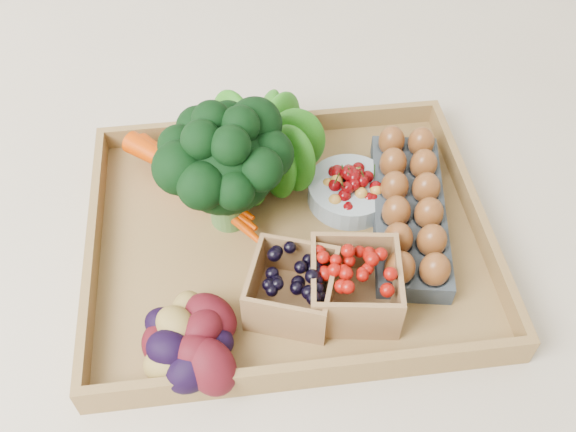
{
  "coord_description": "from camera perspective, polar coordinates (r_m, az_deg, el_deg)",
  "views": [
    {
      "loc": [
        -0.07,
        -0.56,
        0.73
      ],
      "look_at": [
        0.0,
        0.0,
        0.06
      ],
      "focal_mm": 40.0,
      "sensor_mm": 36.0,
      "label": 1
    }
  ],
  "objects": [
    {
      "name": "punnet_blackberry",
      "position": [
        0.82,
        0.34,
        -6.43
      ],
      "size": [
        0.13,
        0.13,
        0.07
      ],
      "primitive_type": "cube",
      "rotation": [
        0.0,
        0.0,
        -0.34
      ],
      "color": "black",
      "rests_on": "tray"
    },
    {
      "name": "carrots",
      "position": [
        0.95,
        -8.33,
        3.1
      ],
      "size": [
        0.23,
        0.17,
        0.06
      ],
      "primitive_type": null,
      "color": "#C53800",
      "rests_on": "tray"
    },
    {
      "name": "punnet_raspberry",
      "position": [
        0.82,
        5.92,
        -6.14
      ],
      "size": [
        0.13,
        0.13,
        0.08
      ],
      "primitive_type": "cube",
      "rotation": [
        0.0,
        0.0,
        -0.14
      ],
      "color": "maroon",
      "rests_on": "tray"
    },
    {
      "name": "lettuce",
      "position": [
        0.95,
        -2.27,
        6.87
      ],
      "size": [
        0.13,
        0.13,
        0.13
      ],
      "primitive_type": "sphere",
      "color": "#1F5B0E",
      "rests_on": "tray"
    },
    {
      "name": "tray",
      "position": [
        0.92,
        0.0,
        -2.12
      ],
      "size": [
        0.55,
        0.45,
        0.01
      ],
      "primitive_type": "cube",
      "color": "olive",
      "rests_on": "ground"
    },
    {
      "name": "potatoes",
      "position": [
        0.78,
        -9.1,
        -10.66
      ],
      "size": [
        0.15,
        0.15,
        0.08
      ],
      "primitive_type": null,
      "color": "#3E0A11",
      "rests_on": "tray"
    },
    {
      "name": "cherry_bowl",
      "position": [
        0.95,
        5.51,
        2.19
      ],
      "size": [
        0.12,
        0.12,
        0.03
      ],
      "primitive_type": "cylinder",
      "color": "#8C9EA5",
      "rests_on": "tray"
    },
    {
      "name": "egg_carton",
      "position": [
        0.93,
        10.66,
        0.25
      ],
      "size": [
        0.15,
        0.3,
        0.03
      ],
      "primitive_type": "cube",
      "rotation": [
        0.0,
        0.0,
        -0.18
      ],
      "color": "#373F46",
      "rests_on": "tray"
    },
    {
      "name": "broccoli",
      "position": [
        0.88,
        -5.49,
        2.71
      ],
      "size": [
        0.18,
        0.18,
        0.14
      ],
      "primitive_type": null,
      "color": "black",
      "rests_on": "tray"
    },
    {
      "name": "ground",
      "position": [
        0.92,
        0.0,
        -2.4
      ],
      "size": [
        4.0,
        4.0,
        0.0
      ],
      "primitive_type": "plane",
      "color": "beige",
      "rests_on": "ground"
    }
  ]
}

